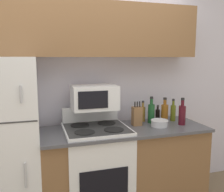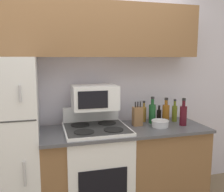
{
  "view_description": "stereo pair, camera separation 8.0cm",
  "coord_description": "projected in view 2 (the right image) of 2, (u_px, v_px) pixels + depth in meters",
  "views": [
    {
      "loc": [
        -0.53,
        -2.1,
        1.63
      ],
      "look_at": [
        0.2,
        0.27,
        1.25
      ],
      "focal_mm": 40.0,
      "sensor_mm": 36.0,
      "label": 1
    },
    {
      "loc": [
        -0.45,
        -2.12,
        1.63
      ],
      "look_at": [
        0.2,
        0.27,
        1.25
      ],
      "focal_mm": 40.0,
      "sensor_mm": 36.0,
      "label": 2
    }
  ],
  "objects": [
    {
      "name": "bottle_whiskey",
      "position": [
        166.0,
        113.0,
        2.85
      ],
      "size": [
        0.08,
        0.08,
        0.28
      ],
      "color": "brown",
      "rests_on": "lower_cabinets"
    },
    {
      "name": "upper_cabinets",
      "position": [
        87.0,
        30.0,
        2.6
      ],
      "size": [
        2.45,
        0.32,
        0.56
      ],
      "color": "brown",
      "rests_on": "refrigerator"
    },
    {
      "name": "refrigerator",
      "position": [
        1.0,
        144.0,
        2.36
      ],
      "size": [
        0.71,
        0.7,
        1.64
      ],
      "color": "white",
      "rests_on": "ground_plane"
    },
    {
      "name": "bottle_wine_red",
      "position": [
        183.0,
        115.0,
        2.71
      ],
      "size": [
        0.08,
        0.08,
        0.3
      ],
      "color": "#470F19",
      "rests_on": "lower_cabinets"
    },
    {
      "name": "bottle_soy_sauce",
      "position": [
        159.0,
        115.0,
        2.92
      ],
      "size": [
        0.05,
        0.05,
        0.18
      ],
      "color": "black",
      "rests_on": "lower_cabinets"
    },
    {
      "name": "wall_back",
      "position": [
        85.0,
        89.0,
        2.88
      ],
      "size": [
        8.0,
        0.05,
        2.55
      ],
      "color": "silver",
      "rests_on": "ground_plane"
    },
    {
      "name": "bottle_vinegar",
      "position": [
        144.0,
        113.0,
        2.88
      ],
      "size": [
        0.06,
        0.06,
        0.24
      ],
      "color": "olive",
      "rests_on": "lower_cabinets"
    },
    {
      "name": "lower_cabinets",
      "position": [
        125.0,
        168.0,
        2.7
      ],
      "size": [
        1.74,
        0.64,
        0.9
      ],
      "color": "brown",
      "rests_on": "ground_plane"
    },
    {
      "name": "microwave",
      "position": [
        95.0,
        97.0,
        2.62
      ],
      "size": [
        0.47,
        0.32,
        0.25
      ],
      "color": "white",
      "rests_on": "stove"
    },
    {
      "name": "bowl",
      "position": [
        160.0,
        123.0,
        2.66
      ],
      "size": [
        0.19,
        0.19,
        0.07
      ],
      "color": "silver",
      "rests_on": "lower_cabinets"
    },
    {
      "name": "stove",
      "position": [
        97.0,
        169.0,
        2.6
      ],
      "size": [
        0.65,
        0.62,
        1.09
      ],
      "color": "white",
      "rests_on": "ground_plane"
    },
    {
      "name": "knife_block",
      "position": [
        137.0,
        116.0,
        2.7
      ],
      "size": [
        0.1,
        0.08,
        0.26
      ],
      "color": "brown",
      "rests_on": "lower_cabinets"
    },
    {
      "name": "bottle_wine_green",
      "position": [
        152.0,
        113.0,
        2.8
      ],
      "size": [
        0.08,
        0.08,
        0.3
      ],
      "color": "#194C23",
      "rests_on": "lower_cabinets"
    },
    {
      "name": "bottle_olive_oil",
      "position": [
        175.0,
        113.0,
        2.88
      ],
      "size": [
        0.06,
        0.06,
        0.26
      ],
      "color": "#5B6619",
      "rests_on": "lower_cabinets"
    }
  ]
}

